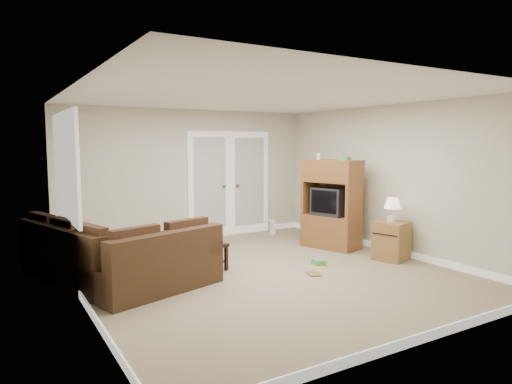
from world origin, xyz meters
TOP-DOWN VIEW (x-y plane):
  - floor at (0.00, 0.00)m, footprint 5.50×5.50m
  - ceiling at (0.00, 0.00)m, footprint 5.00×5.50m
  - wall_left at (-2.50, 0.00)m, footprint 0.02×5.50m
  - wall_right at (2.50, 0.00)m, footprint 0.02×5.50m
  - wall_back at (0.00, 2.75)m, footprint 5.00×0.02m
  - wall_front at (0.00, -2.75)m, footprint 5.00×0.02m
  - baseboards at (0.00, 0.00)m, footprint 5.00×5.50m
  - french_doors at (0.85, 2.71)m, footprint 1.80×0.05m
  - window_left at (-2.46, 1.00)m, footprint 0.05×1.92m
  - sectional_sofa at (-2.01, 0.57)m, footprint 2.33×2.64m
  - coffee_table at (-0.75, 0.78)m, footprint 0.73×1.07m
  - tv_armoire at (1.86, 0.76)m, footprint 0.80×1.09m
  - side_cabinet at (2.13, -0.40)m, footprint 0.58×0.58m
  - space_heater at (1.61, 2.32)m, footprint 0.14×0.12m
  - floor_magazine at (0.89, -0.13)m, footprint 0.29×0.25m
  - floor_greenbox at (0.93, -0.07)m, footprint 0.20×0.24m
  - floor_book at (0.47, -0.42)m, footprint 0.23×0.27m

SIDE VIEW (x-z plane):
  - floor at x=0.00m, z-range 0.00..0.00m
  - floor_magazine at x=0.89m, z-range 0.00..0.01m
  - floor_book at x=0.47m, z-range 0.00..0.02m
  - floor_greenbox at x=0.93m, z-range 0.00..0.08m
  - baseboards at x=0.00m, z-range 0.00..0.10m
  - space_heater at x=1.61m, z-range 0.00..0.31m
  - coffee_table at x=-0.75m, z-range -0.12..0.55m
  - sectional_sofa at x=-2.01m, z-range -0.08..0.69m
  - side_cabinet at x=2.13m, z-range -0.14..0.86m
  - tv_armoire at x=1.86m, z-range -0.05..1.63m
  - french_doors at x=0.85m, z-range -0.03..2.10m
  - wall_left at x=-2.50m, z-range 0.00..2.50m
  - wall_right at x=2.50m, z-range 0.00..2.50m
  - wall_back at x=0.00m, z-range 0.00..2.50m
  - wall_front at x=0.00m, z-range 0.00..2.50m
  - window_left at x=-2.46m, z-range 0.84..2.26m
  - ceiling at x=0.00m, z-range 2.49..2.51m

